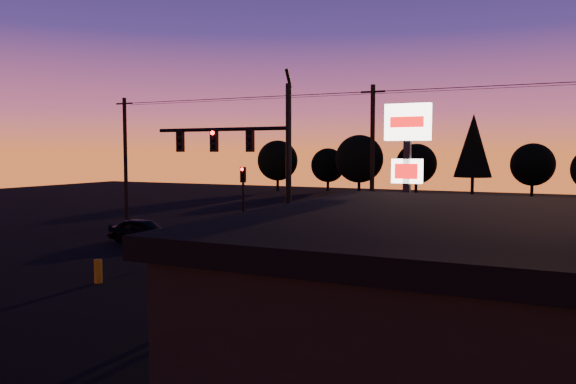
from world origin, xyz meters
name	(u,v)px	position (x,y,z in m)	size (l,w,h in m)	color
ground	(204,296)	(0.00, 0.00, 0.00)	(120.00, 120.00, 0.00)	black
lane_arrow	(239,287)	(0.50, 1.67, 0.01)	(1.20, 3.10, 0.01)	beige
traffic_signal_mast	(254,159)	(-0.10, 3.99, 4.94)	(6.79, 0.52, 8.58)	black
secondary_signal	(243,193)	(-5.00, 11.49, 2.86)	(0.30, 0.31, 4.35)	black
pylon_sign	(407,162)	(7.00, 1.50, 4.91)	(1.50, 0.28, 6.80)	black
utility_pole_0	(126,161)	(-16.00, 14.00, 4.59)	(1.40, 0.26, 9.00)	black
utility_pole_1	(372,163)	(2.00, 14.00, 4.59)	(1.40, 0.26, 9.00)	black
power_wires	(373,92)	(2.00, 14.00, 8.57)	(36.00, 1.22, 0.07)	black
bollard	(98,271)	(-4.98, -0.10, 0.47)	(0.32, 0.32, 0.95)	orange
tree_0	(278,161)	(-22.00, 50.00, 4.06)	(5.36, 5.36, 6.74)	black
tree_1	(328,165)	(-16.00, 53.00, 3.43)	(4.54, 4.54, 5.71)	black
tree_2	(359,159)	(-10.00, 48.00, 4.37)	(5.77, 5.78, 7.26)	black
tree_3	(416,164)	(-4.00, 52.00, 3.75)	(4.95, 4.95, 6.22)	black
tree_4	(473,146)	(3.00, 49.00, 5.93)	(4.18, 4.18, 9.50)	black
tree_5	(533,165)	(9.00, 54.00, 3.75)	(4.95, 4.95, 6.22)	black
car_left	(142,230)	(-10.15, 8.71, 0.69)	(1.63, 4.05, 1.38)	black
car_mid	(282,240)	(-1.12, 8.67, 0.74)	(1.56, 4.47, 1.47)	black
suv_parked	(392,307)	(7.25, -1.07, 0.76)	(2.52, 5.46, 1.52)	black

